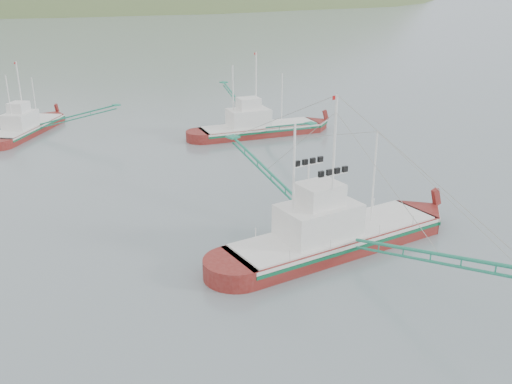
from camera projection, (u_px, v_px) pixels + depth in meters
ground at (315, 264)px, 36.60m from camera, size 1200.00×1200.00×0.00m
main_boat at (334, 224)px, 37.99m from camera, size 15.89×27.89×11.34m
bg_boat_far at (25, 117)px, 67.12m from camera, size 18.40×19.17×9.15m
bg_boat_right at (259, 119)px, 66.52m from camera, size 14.55×24.84×10.32m
headland_right at (158, 2)px, 490.83m from camera, size 684.00×432.00×306.00m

